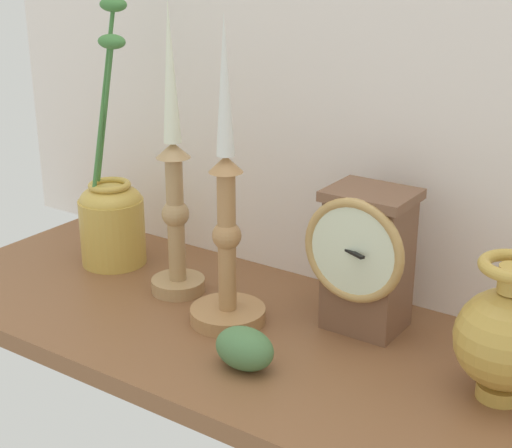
# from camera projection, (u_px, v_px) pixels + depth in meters

# --- Properties ---
(ground_plane) EXTENTS (1.00, 0.36, 0.02)m
(ground_plane) POSITION_uv_depth(u_px,v_px,m) (267.00, 342.00, 0.95)
(ground_plane) COLOR brown
(back_wall) EXTENTS (1.20, 0.02, 0.65)m
(back_wall) POSITION_uv_depth(u_px,v_px,m) (349.00, 48.00, 0.98)
(back_wall) COLOR white
(back_wall) RESTS_ON ground_plane
(mantel_clock) EXTENTS (0.13, 0.10, 0.18)m
(mantel_clock) POSITION_uv_depth(u_px,v_px,m) (366.00, 258.00, 0.93)
(mantel_clock) COLOR brown
(mantel_clock) RESTS_ON ground_plane
(candlestick_tall_left) EXTENTS (0.10, 0.10, 0.38)m
(candlestick_tall_left) POSITION_uv_depth(u_px,v_px,m) (228.00, 236.00, 0.94)
(candlestick_tall_left) COLOR #B07E4D
(candlestick_tall_left) RESTS_ON ground_plane
(candlestick_tall_center) EXTENTS (0.07, 0.07, 0.39)m
(candlestick_tall_center) POSITION_uv_depth(u_px,v_px,m) (175.00, 193.00, 1.02)
(candlestick_tall_center) COLOR tan
(candlestick_tall_center) RESTS_ON ground_plane
(brass_vase_bulbous) EXTENTS (0.11, 0.11, 0.16)m
(brass_vase_bulbous) POSITION_uv_depth(u_px,v_px,m) (506.00, 336.00, 0.79)
(brass_vase_bulbous) COLOR gold
(brass_vase_bulbous) RESTS_ON ground_plane
(brass_vase_jar) EXTENTS (0.10, 0.10, 0.38)m
(brass_vase_jar) POSITION_uv_depth(u_px,v_px,m) (112.00, 213.00, 1.13)
(brass_vase_jar) COLOR gold
(brass_vase_jar) RESTS_ON ground_plane
(ivy_sprig) EXTENTS (0.07, 0.05, 0.05)m
(ivy_sprig) POSITION_uv_depth(u_px,v_px,m) (245.00, 348.00, 0.87)
(ivy_sprig) COLOR #4E7A48
(ivy_sprig) RESTS_ON ground_plane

